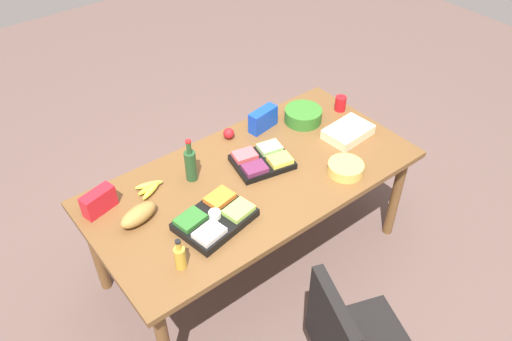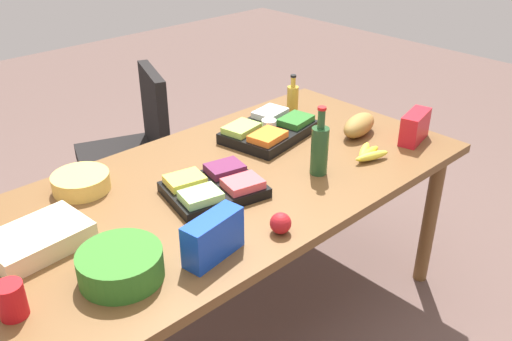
{
  "view_description": "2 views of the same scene",
  "coord_description": "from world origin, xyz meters",
  "px_view_note": "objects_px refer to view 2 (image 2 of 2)",
  "views": [
    {
      "loc": [
        1.47,
        1.89,
        2.89
      ],
      "look_at": [
        0.0,
        0.02,
        0.85
      ],
      "focal_mm": 35.71,
      "sensor_mm": 36.0,
      "label": 1
    },
    {
      "loc": [
        -1.26,
        -1.52,
        1.89
      ],
      "look_at": [
        0.09,
        -0.08,
        0.83
      ],
      "focal_mm": 38.6,
      "sensor_mm": 36.0,
      "label": 2
    }
  ],
  "objects_px": {
    "office_chair": "(132,167)",
    "red_solo_cup": "(11,300)",
    "dressing_bottle": "(293,98)",
    "apple_red": "(281,223)",
    "sheet_cake": "(38,239)",
    "chip_bag_red": "(415,127)",
    "veggie_tray": "(269,130)",
    "banana_bunch": "(368,153)",
    "salad_bowl": "(121,265)",
    "wine_bottle": "(320,149)",
    "conference_table": "(227,196)",
    "fruit_platter": "(214,187)",
    "bread_loaf": "(359,125)",
    "chip_bowl": "(81,182)",
    "chip_bag_blue": "(213,237)"
  },
  "relations": [
    {
      "from": "salad_bowl",
      "to": "wine_bottle",
      "type": "bearing_deg",
      "value": 1.95
    },
    {
      "from": "red_solo_cup",
      "to": "chip_bag_red",
      "type": "height_order",
      "value": "chip_bag_red"
    },
    {
      "from": "veggie_tray",
      "to": "banana_bunch",
      "type": "xyz_separation_m",
      "value": [
        0.16,
        -0.46,
        -0.01
      ]
    },
    {
      "from": "dressing_bottle",
      "to": "bread_loaf",
      "type": "relative_size",
      "value": 0.83
    },
    {
      "from": "office_chair",
      "to": "red_solo_cup",
      "type": "height_order",
      "value": "office_chair"
    },
    {
      "from": "office_chair",
      "to": "veggie_tray",
      "type": "bearing_deg",
      "value": -75.32
    },
    {
      "from": "dressing_bottle",
      "to": "apple_red",
      "type": "height_order",
      "value": "dressing_bottle"
    },
    {
      "from": "fruit_platter",
      "to": "apple_red",
      "type": "height_order",
      "value": "apple_red"
    },
    {
      "from": "veggie_tray",
      "to": "dressing_bottle",
      "type": "distance_m",
      "value": 0.35
    },
    {
      "from": "fruit_platter",
      "to": "chip_bowl",
      "type": "height_order",
      "value": "fruit_platter"
    },
    {
      "from": "chip_bowl",
      "to": "salad_bowl",
      "type": "height_order",
      "value": "salad_bowl"
    },
    {
      "from": "conference_table",
      "to": "dressing_bottle",
      "type": "relative_size",
      "value": 10.49
    },
    {
      "from": "veggie_tray",
      "to": "red_solo_cup",
      "type": "distance_m",
      "value": 1.42
    },
    {
      "from": "red_solo_cup",
      "to": "salad_bowl",
      "type": "relative_size",
      "value": 0.42
    },
    {
      "from": "fruit_platter",
      "to": "salad_bowl",
      "type": "xyz_separation_m",
      "value": [
        -0.53,
        -0.2,
        0.02
      ]
    },
    {
      "from": "bread_loaf",
      "to": "red_solo_cup",
      "type": "relative_size",
      "value": 2.18
    },
    {
      "from": "office_chair",
      "to": "fruit_platter",
      "type": "xyz_separation_m",
      "value": [
        -0.29,
        -1.15,
        0.47
      ]
    },
    {
      "from": "wine_bottle",
      "to": "apple_red",
      "type": "bearing_deg",
      "value": -155.17
    },
    {
      "from": "chip_bowl",
      "to": "chip_bag_red",
      "type": "distance_m",
      "value": 1.5
    },
    {
      "from": "conference_table",
      "to": "veggie_tray",
      "type": "relative_size",
      "value": 4.48
    },
    {
      "from": "conference_table",
      "to": "bread_loaf",
      "type": "distance_m",
      "value": 0.77
    },
    {
      "from": "bread_loaf",
      "to": "chip_bag_red",
      "type": "distance_m",
      "value": 0.26
    },
    {
      "from": "red_solo_cup",
      "to": "chip_bag_red",
      "type": "xyz_separation_m",
      "value": [
        1.83,
        -0.13,
        0.01
      ]
    },
    {
      "from": "dressing_bottle",
      "to": "apple_red",
      "type": "xyz_separation_m",
      "value": [
        -0.84,
        -0.74,
        -0.04
      ]
    },
    {
      "from": "sheet_cake",
      "to": "fruit_platter",
      "type": "bearing_deg",
      "value": -11.23
    },
    {
      "from": "dressing_bottle",
      "to": "apple_red",
      "type": "distance_m",
      "value": 1.13
    },
    {
      "from": "conference_table",
      "to": "apple_red",
      "type": "xyz_separation_m",
      "value": [
        -0.11,
        -0.41,
        0.11
      ]
    },
    {
      "from": "office_chair",
      "to": "bread_loaf",
      "type": "bearing_deg",
      "value": -64.49
    },
    {
      "from": "sheet_cake",
      "to": "chip_bag_red",
      "type": "distance_m",
      "value": 1.69
    },
    {
      "from": "red_solo_cup",
      "to": "wine_bottle",
      "type": "relative_size",
      "value": 0.37
    },
    {
      "from": "sheet_cake",
      "to": "chip_bag_blue",
      "type": "bearing_deg",
      "value": -47.55
    },
    {
      "from": "chip_bag_red",
      "to": "sheet_cake",
      "type": "bearing_deg",
      "value": 166.74
    },
    {
      "from": "apple_red",
      "to": "salad_bowl",
      "type": "bearing_deg",
      "value": 162.89
    },
    {
      "from": "dressing_bottle",
      "to": "apple_red",
      "type": "relative_size",
      "value": 2.62
    },
    {
      "from": "fruit_platter",
      "to": "dressing_bottle",
      "type": "distance_m",
      "value": 0.93
    },
    {
      "from": "veggie_tray",
      "to": "salad_bowl",
      "type": "xyz_separation_m",
      "value": [
        -1.06,
        -0.43,
        0.01
      ]
    },
    {
      "from": "chip_bowl",
      "to": "bread_loaf",
      "type": "bearing_deg",
      "value": -19.28
    },
    {
      "from": "chip_bowl",
      "to": "salad_bowl",
      "type": "distance_m",
      "value": 0.61
    },
    {
      "from": "dressing_bottle",
      "to": "salad_bowl",
      "type": "xyz_separation_m",
      "value": [
        -1.38,
        -0.58,
        -0.03
      ]
    },
    {
      "from": "chip_bag_blue",
      "to": "chip_bag_red",
      "type": "xyz_separation_m",
      "value": [
        1.25,
        0.05,
        -0.01
      ]
    },
    {
      "from": "veggie_tray",
      "to": "dressing_bottle",
      "type": "xyz_separation_m",
      "value": [
        0.32,
        0.15,
        0.04
      ]
    },
    {
      "from": "sheet_cake",
      "to": "bread_loaf",
      "type": "height_order",
      "value": "bread_loaf"
    },
    {
      "from": "conference_table",
      "to": "apple_red",
      "type": "height_order",
      "value": "apple_red"
    },
    {
      "from": "chip_bowl",
      "to": "chip_bag_blue",
      "type": "relative_size",
      "value": 1.02
    },
    {
      "from": "chip_bag_blue",
      "to": "apple_red",
      "type": "xyz_separation_m",
      "value": [
        0.26,
        -0.05,
        -0.04
      ]
    },
    {
      "from": "sheet_cake",
      "to": "veggie_tray",
      "type": "height_order",
      "value": "veggie_tray"
    },
    {
      "from": "office_chair",
      "to": "red_solo_cup",
      "type": "distance_m",
      "value": 1.78
    },
    {
      "from": "chip_bowl",
      "to": "chip_bag_red",
      "type": "relative_size",
      "value": 1.12
    },
    {
      "from": "chip_bag_red",
      "to": "wine_bottle",
      "type": "bearing_deg",
      "value": 170.48
    },
    {
      "from": "office_chair",
      "to": "chip_bowl",
      "type": "distance_m",
      "value": 1.11
    }
  ]
}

